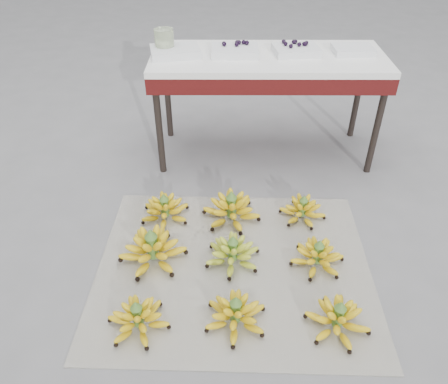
{
  "coord_description": "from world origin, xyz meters",
  "views": [
    {
      "loc": [
        -0.08,
        -1.39,
        1.49
      ],
      "look_at": [
        -0.09,
        0.27,
        0.25
      ],
      "focal_mm": 35.0,
      "sensor_mm": 36.0,
      "label": 1
    }
  ],
  "objects_px": {
    "bunch_front_right": "(338,319)",
    "bunch_mid_left": "(153,249)",
    "bunch_back_center": "(231,210)",
    "tray_far_left": "(175,51)",
    "bunch_front_left": "(138,318)",
    "tray_left": "(235,50)",
    "bunch_mid_center": "(233,253)",
    "tray_far_right": "(353,50)",
    "newspaper_mat": "(234,267)",
    "bunch_front_center": "(236,314)",
    "bunch_back_right": "(303,210)",
    "glass_jar": "(164,41)",
    "tray_right": "(296,50)",
    "bunch_back_left": "(165,210)",
    "vendor_table": "(268,68)",
    "bunch_mid_right": "(318,256)"
  },
  "relations": [
    {
      "from": "bunch_front_right",
      "to": "bunch_mid_left",
      "type": "xyz_separation_m",
      "value": [
        -0.78,
        0.37,
        0.01
      ]
    },
    {
      "from": "bunch_back_center",
      "to": "tray_far_left",
      "type": "distance_m",
      "value": 0.95
    },
    {
      "from": "bunch_front_left",
      "to": "bunch_back_center",
      "type": "bearing_deg",
      "value": 83.02
    },
    {
      "from": "tray_left",
      "to": "bunch_front_right",
      "type": "bearing_deg",
      "value": -73.94
    },
    {
      "from": "bunch_mid_center",
      "to": "tray_far_right",
      "type": "relative_size",
      "value": 1.24
    },
    {
      "from": "newspaper_mat",
      "to": "bunch_mid_left",
      "type": "xyz_separation_m",
      "value": [
        -0.38,
        0.04,
        0.07
      ]
    },
    {
      "from": "bunch_front_center",
      "to": "bunch_back_right",
      "type": "xyz_separation_m",
      "value": [
        0.36,
        0.66,
        -0.0
      ]
    },
    {
      "from": "glass_jar",
      "to": "tray_right",
      "type": "bearing_deg",
      "value": 0.16
    },
    {
      "from": "bunch_back_left",
      "to": "tray_right",
      "type": "relative_size",
      "value": 1.25
    },
    {
      "from": "bunch_front_left",
      "to": "bunch_back_left",
      "type": "xyz_separation_m",
      "value": [
        0.03,
        0.68,
        0.0
      ]
    },
    {
      "from": "tray_right",
      "to": "bunch_front_center",
      "type": "bearing_deg",
      "value": -104.78
    },
    {
      "from": "bunch_front_right",
      "to": "glass_jar",
      "type": "xyz_separation_m",
      "value": [
        -0.79,
        1.37,
        0.65
      ]
    },
    {
      "from": "bunch_front_center",
      "to": "vendor_table",
      "type": "height_order",
      "value": "vendor_table"
    },
    {
      "from": "tray_far_left",
      "to": "tray_right",
      "type": "relative_size",
      "value": 1.11
    },
    {
      "from": "bunch_front_left",
      "to": "bunch_front_center",
      "type": "relative_size",
      "value": 1.05
    },
    {
      "from": "tray_far_right",
      "to": "glass_jar",
      "type": "bearing_deg",
      "value": -179.31
    },
    {
      "from": "tray_far_right",
      "to": "bunch_front_center",
      "type": "bearing_deg",
      "value": -116.51
    },
    {
      "from": "bunch_front_left",
      "to": "tray_left",
      "type": "xyz_separation_m",
      "value": [
        0.4,
        1.36,
        0.6
      ]
    },
    {
      "from": "bunch_mid_left",
      "to": "bunch_back_right",
      "type": "distance_m",
      "value": 0.8
    },
    {
      "from": "bunch_back_left",
      "to": "glass_jar",
      "type": "height_order",
      "value": "glass_jar"
    },
    {
      "from": "bunch_back_left",
      "to": "tray_left",
      "type": "height_order",
      "value": "tray_left"
    },
    {
      "from": "bunch_front_center",
      "to": "tray_far_left",
      "type": "xyz_separation_m",
      "value": [
        -0.32,
        1.32,
        0.6
      ]
    },
    {
      "from": "bunch_front_center",
      "to": "tray_far_left",
      "type": "bearing_deg",
      "value": 90.71
    },
    {
      "from": "bunch_mid_right",
      "to": "bunch_mid_left",
      "type": "bearing_deg",
      "value": -161.88
    },
    {
      "from": "bunch_mid_left",
      "to": "vendor_table",
      "type": "xyz_separation_m",
      "value": [
        0.58,
        0.98,
        0.49
      ]
    },
    {
      "from": "tray_left",
      "to": "newspaper_mat",
      "type": "bearing_deg",
      "value": -90.73
    },
    {
      "from": "vendor_table",
      "to": "tray_far_left",
      "type": "height_order",
      "value": "tray_far_left"
    },
    {
      "from": "bunch_back_left",
      "to": "bunch_mid_left",
      "type": "bearing_deg",
      "value": -118.24
    },
    {
      "from": "bunch_mid_right",
      "to": "tray_right",
      "type": "bearing_deg",
      "value": 111.6
    },
    {
      "from": "bunch_front_left",
      "to": "tray_far_left",
      "type": "xyz_separation_m",
      "value": [
        0.06,
        1.34,
        0.6
      ]
    },
    {
      "from": "newspaper_mat",
      "to": "bunch_mid_left",
      "type": "height_order",
      "value": "bunch_mid_left"
    },
    {
      "from": "newspaper_mat",
      "to": "tray_right",
      "type": "bearing_deg",
      "value": 71.03
    },
    {
      "from": "bunch_back_left",
      "to": "bunch_mid_right",
      "type": "bearing_deg",
      "value": -48.25
    },
    {
      "from": "bunch_mid_left",
      "to": "bunch_mid_center",
      "type": "relative_size",
      "value": 1.19
    },
    {
      "from": "tray_right",
      "to": "bunch_back_left",
      "type": "bearing_deg",
      "value": -135.65
    },
    {
      "from": "bunch_front_right",
      "to": "bunch_back_center",
      "type": "distance_m",
      "value": 0.79
    },
    {
      "from": "bunch_back_center",
      "to": "tray_left",
      "type": "bearing_deg",
      "value": 65.06
    },
    {
      "from": "bunch_mid_center",
      "to": "tray_far_left",
      "type": "bearing_deg",
      "value": 102.12
    },
    {
      "from": "vendor_table",
      "to": "newspaper_mat",
      "type": "bearing_deg",
      "value": -101.21
    },
    {
      "from": "bunch_mid_center",
      "to": "tray_right",
      "type": "bearing_deg",
      "value": 64.45
    },
    {
      "from": "bunch_front_left",
      "to": "bunch_back_left",
      "type": "distance_m",
      "value": 0.68
    },
    {
      "from": "bunch_front_right",
      "to": "bunch_mid_right",
      "type": "xyz_separation_m",
      "value": [
        -0.02,
        0.35,
        -0.0
      ]
    },
    {
      "from": "bunch_back_right",
      "to": "tray_far_right",
      "type": "bearing_deg",
      "value": 85.36
    },
    {
      "from": "bunch_back_center",
      "to": "tray_right",
      "type": "xyz_separation_m",
      "value": [
        0.37,
        0.7,
        0.59
      ]
    },
    {
      "from": "tray_far_left",
      "to": "bunch_front_center",
      "type": "bearing_deg",
      "value": -76.25
    },
    {
      "from": "bunch_front_right",
      "to": "bunch_back_center",
      "type": "height_order",
      "value": "bunch_back_center"
    },
    {
      "from": "bunch_back_left",
      "to": "tray_left",
      "type": "xyz_separation_m",
      "value": [
        0.37,
        0.68,
        0.6
      ]
    },
    {
      "from": "bunch_front_right",
      "to": "tray_far_right",
      "type": "xyz_separation_m",
      "value": [
        0.28,
        1.38,
        0.6
      ]
    },
    {
      "from": "tray_left",
      "to": "bunch_back_center",
      "type": "bearing_deg",
      "value": -91.82
    },
    {
      "from": "bunch_back_center",
      "to": "glass_jar",
      "type": "bearing_deg",
      "value": 94.88
    }
  ]
}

